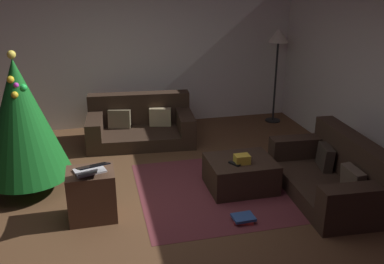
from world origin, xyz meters
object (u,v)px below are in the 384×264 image
Objects in this scene: couch_left at (140,124)px; ottoman at (240,174)px; gift_box at (242,159)px; laptop at (91,169)px; christmas_tree at (21,119)px; tv_remote at (234,164)px; corner_lamp at (278,43)px; side_table at (92,194)px; book_stack at (243,219)px; couch_right at (335,175)px.

ottoman is (1.04, -2.00, -0.07)m from couch_left.
gift_box reaches higher than ottoman.
laptop is (-1.82, -0.23, 0.18)m from gift_box.
christmas_tree is at bearing 167.65° from ottoman.
corner_lamp is (1.63, 2.49, 1.06)m from tv_remote.
christmas_tree is 1.33m from side_table.
corner_lamp reaches higher than book_stack.
christmas_tree reaches higher than side_table.
couch_right reaches higher than book_stack.
corner_lamp is (1.50, 2.37, 1.27)m from ottoman.
couch_left is at bearing 41.89° from christmas_tree.
corner_lamp reaches higher than couch_left.
christmas_tree is 1.25m from laptop.
side_table is at bearing 163.19° from book_stack.
corner_lamp reaches higher than laptop.
christmas_tree is at bearing 130.84° from laptop.
gift_box is 0.74× the size of book_stack.
book_stack is at bearing -16.81° from side_table.
laptop reaches higher than side_table.
couch_right is at bearing -98.57° from corner_lamp.
tv_remote is 0.64× the size of book_stack.
couch_right is 3.93× the size of laptop.
tv_remote is 0.09× the size of christmas_tree.
tv_remote is at bearing 7.18° from laptop.
corner_lamp is (3.34, 2.71, 0.84)m from laptop.
couch_left is 9.52× the size of gift_box.
gift_box is 2.74m from christmas_tree.
couch_right is 2.94m from side_table.
christmas_tree reaches higher than gift_box.
ottoman is 1.88m from side_table.
side_table is at bearing -141.70° from corner_lamp.
couch_right is (2.12, -2.45, 0.01)m from couch_left.
laptop is at bearing -172.71° from gift_box.
laptop is 1.77× the size of book_stack.
christmas_tree reaches higher than ottoman.
couch_left is 2.42m from side_table.
book_stack is (-0.23, -0.77, -0.16)m from ottoman.
couch_left is at bearing 117.54° from ottoman.
couch_right is at bearing -3.39° from side_table.
couch_left is at bearing -171.65° from corner_lamp.
christmas_tree reaches higher than tv_remote.
book_stack is at bearing -107.35° from gift_box.
christmas_tree is 1.04× the size of corner_lamp.
couch_right is at bearing -45.36° from tv_remote.
laptop is at bearing -49.16° from christmas_tree.
ottoman is at bearing 73.12° from book_stack.
book_stack is 0.15× the size of corner_lamp.
laptop is at bearing -73.67° from side_table.
tv_remote is 1.74m from side_table.
side_table reaches higher than book_stack.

